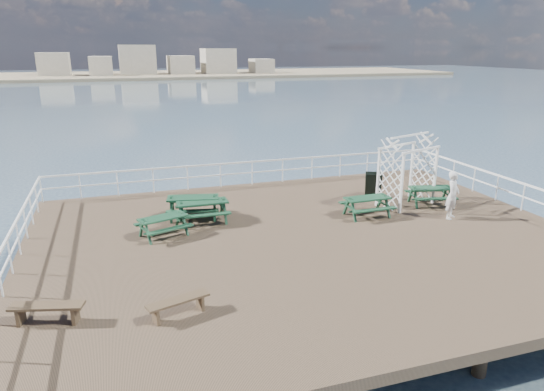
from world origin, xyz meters
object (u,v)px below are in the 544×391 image
(flat_bench_far, at_px, (178,303))
(picnic_table_a, at_px, (193,203))
(picnic_table_d, at_px, (163,222))
(person, at_px, (453,195))
(trellis_arbor, at_px, (407,174))
(flat_bench_near, at_px, (47,309))
(picnic_table_b, at_px, (202,207))
(picnic_table_e, at_px, (367,202))
(picnic_table_c, at_px, (431,192))

(flat_bench_far, bearing_deg, picnic_table_a, 61.22)
(picnic_table_d, xyz_separation_m, person, (10.23, -1.47, 0.39))
(picnic_table_a, relative_size, trellis_arbor, 0.75)
(flat_bench_near, bearing_deg, picnic_table_b, 66.21)
(trellis_arbor, bearing_deg, picnic_table_e, -179.28)
(picnic_table_e, height_order, person, person)
(picnic_table_d, relative_size, flat_bench_near, 1.14)
(picnic_table_b, bearing_deg, picnic_table_d, -146.20)
(picnic_table_c, bearing_deg, flat_bench_far, -140.43)
(picnic_table_a, bearing_deg, trellis_arbor, 4.70)
(picnic_table_e, xyz_separation_m, person, (2.82, -1.17, 0.36))
(flat_bench_far, relative_size, trellis_arbor, 0.54)
(flat_bench_near, bearing_deg, picnic_table_a, 70.29)
(picnic_table_b, xyz_separation_m, flat_bench_near, (-4.55, -5.59, -0.21))
(picnic_table_e, distance_m, flat_bench_near, 11.33)
(picnic_table_c, relative_size, flat_bench_near, 1.17)
(picnic_table_a, bearing_deg, picnic_table_c, 3.23)
(trellis_arbor, bearing_deg, person, -90.05)
(picnic_table_a, xyz_separation_m, trellis_arbor, (8.31, -1.02, 0.67))
(picnic_table_e, relative_size, flat_bench_far, 1.12)
(picnic_table_e, bearing_deg, trellis_arbor, 19.01)
(picnic_table_a, height_order, picnic_table_c, picnic_table_a)
(person, bearing_deg, flat_bench_far, 164.55)
(picnic_table_c, height_order, picnic_table_d, picnic_table_c)
(picnic_table_c, bearing_deg, trellis_arbor, 171.94)
(picnic_table_b, bearing_deg, flat_bench_far, -104.39)
(person, bearing_deg, picnic_table_c, 45.97)
(picnic_table_b, height_order, flat_bench_near, picnic_table_b)
(picnic_table_a, distance_m, person, 9.47)
(picnic_table_a, relative_size, flat_bench_far, 1.39)
(picnic_table_b, distance_m, person, 9.08)
(picnic_table_d, bearing_deg, flat_bench_far, -111.00)
(picnic_table_d, xyz_separation_m, flat_bench_near, (-3.06, -4.63, -0.14))
(picnic_table_a, height_order, picnic_table_e, picnic_table_a)
(picnic_table_d, height_order, flat_bench_near, picnic_table_d)
(trellis_arbor, bearing_deg, picnic_table_d, 163.57)
(picnic_table_e, xyz_separation_m, flat_bench_near, (-10.47, -4.34, -0.17))
(picnic_table_b, height_order, trellis_arbor, trellis_arbor)
(picnic_table_b, bearing_deg, picnic_table_e, -11.13)
(flat_bench_far, height_order, person, person)
(picnic_table_c, distance_m, flat_bench_far, 11.95)
(picnic_table_e, bearing_deg, picnic_table_d, 176.66)
(picnic_table_e, height_order, flat_bench_far, picnic_table_e)
(person, bearing_deg, picnic_table_a, 126.42)
(picnic_table_a, bearing_deg, flat_bench_far, -90.40)
(picnic_table_a, bearing_deg, flat_bench_near, -113.34)
(flat_bench_far, height_order, trellis_arbor, trellis_arbor)
(picnic_table_e, bearing_deg, flat_bench_far, -148.08)
(person, bearing_deg, flat_bench_near, 158.10)
(picnic_table_a, height_order, trellis_arbor, trellis_arbor)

